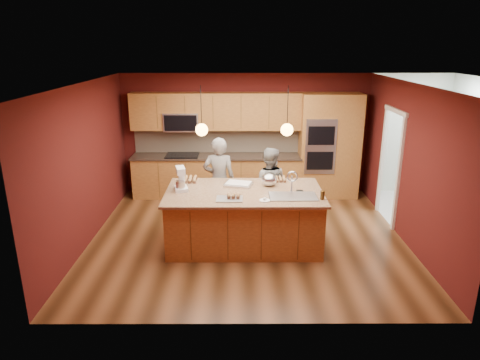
{
  "coord_description": "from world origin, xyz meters",
  "views": [
    {
      "loc": [
        -0.15,
        -7.0,
        3.33
      ],
      "look_at": [
        -0.13,
        -0.1,
        1.1
      ],
      "focal_mm": 32.0,
      "sensor_mm": 36.0,
      "label": 1
    }
  ],
  "objects_px": {
    "person_left": "(219,180)",
    "mixing_bowl": "(269,180)",
    "stand_mixer": "(181,180)",
    "island": "(245,217)",
    "person_right": "(269,185)"
  },
  "relations": [
    {
      "from": "person_left",
      "to": "person_right",
      "type": "xyz_separation_m",
      "value": [
        0.94,
        0.0,
        -0.1
      ]
    },
    {
      "from": "person_left",
      "to": "stand_mixer",
      "type": "xyz_separation_m",
      "value": [
        -0.6,
        -0.93,
        0.3
      ]
    },
    {
      "from": "person_left",
      "to": "island",
      "type": "bearing_deg",
      "value": 118.56
    },
    {
      "from": "person_left",
      "to": "mixing_bowl",
      "type": "height_order",
      "value": "person_left"
    },
    {
      "from": "person_right",
      "to": "mixing_bowl",
      "type": "height_order",
      "value": "person_right"
    },
    {
      "from": "island",
      "to": "person_right",
      "type": "bearing_deg",
      "value": 64.84
    },
    {
      "from": "stand_mixer",
      "to": "mixing_bowl",
      "type": "xyz_separation_m",
      "value": [
        1.49,
        0.23,
        -0.07
      ]
    },
    {
      "from": "island",
      "to": "stand_mixer",
      "type": "distance_m",
      "value": 1.25
    },
    {
      "from": "person_right",
      "to": "mixing_bowl",
      "type": "relative_size",
      "value": 5.51
    },
    {
      "from": "person_right",
      "to": "island",
      "type": "bearing_deg",
      "value": 74.72
    },
    {
      "from": "person_left",
      "to": "person_right",
      "type": "bearing_deg",
      "value": -177.28
    },
    {
      "from": "person_left",
      "to": "mixing_bowl",
      "type": "relative_size",
      "value": 6.24
    },
    {
      "from": "person_right",
      "to": "stand_mixer",
      "type": "height_order",
      "value": "person_right"
    },
    {
      "from": "person_left",
      "to": "mixing_bowl",
      "type": "xyz_separation_m",
      "value": [
        0.9,
        -0.69,
        0.24
      ]
    },
    {
      "from": "island",
      "to": "mixing_bowl",
      "type": "distance_m",
      "value": 0.77
    }
  ]
}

